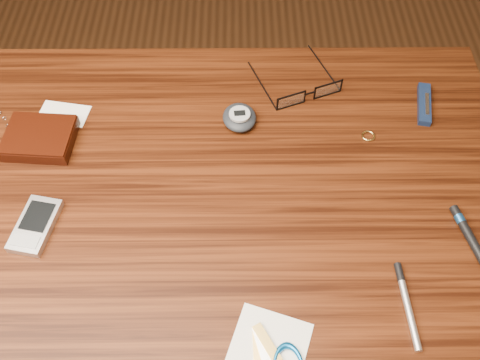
{
  "coord_description": "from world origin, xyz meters",
  "views": [
    {
      "loc": [
        0.04,
        -0.48,
        1.47
      ],
      "look_at": [
        0.04,
        0.02,
        0.76
      ],
      "focal_mm": 40.0,
      "sensor_mm": 36.0,
      "label": 1
    }
  ],
  "objects_px": {
    "pocket_knife": "(424,104)",
    "silver_pen": "(406,298)",
    "pda_phone": "(35,225)",
    "pedometer": "(239,117)",
    "desk": "(218,226)",
    "eyeglasses": "(308,92)",
    "wallet_and_card": "(40,137)"
  },
  "relations": [
    {
      "from": "pocket_knife",
      "to": "silver_pen",
      "type": "bearing_deg",
      "value": -105.41
    },
    {
      "from": "pda_phone",
      "to": "pedometer",
      "type": "distance_m",
      "value": 0.38
    },
    {
      "from": "pedometer",
      "to": "silver_pen",
      "type": "bearing_deg",
      "value": -55.36
    },
    {
      "from": "desk",
      "to": "eyeglasses",
      "type": "distance_m",
      "value": 0.29
    },
    {
      "from": "wallet_and_card",
      "to": "pocket_knife",
      "type": "height_order",
      "value": "wallet_and_card"
    },
    {
      "from": "eyeglasses",
      "to": "desk",
      "type": "bearing_deg",
      "value": -127.42
    },
    {
      "from": "pocket_knife",
      "to": "pedometer",
      "type": "bearing_deg",
      "value": -174.03
    },
    {
      "from": "wallet_and_card",
      "to": "pocket_knife",
      "type": "xyz_separation_m",
      "value": [
        0.68,
        0.08,
        -0.01
      ]
    },
    {
      "from": "pda_phone",
      "to": "pedometer",
      "type": "relative_size",
      "value": 1.45
    },
    {
      "from": "pedometer",
      "to": "desk",
      "type": "bearing_deg",
      "value": -103.95
    },
    {
      "from": "desk",
      "to": "pedometer",
      "type": "distance_m",
      "value": 0.2
    },
    {
      "from": "desk",
      "to": "silver_pen",
      "type": "bearing_deg",
      "value": -33.9
    },
    {
      "from": "desk",
      "to": "wallet_and_card",
      "type": "height_order",
      "value": "wallet_and_card"
    },
    {
      "from": "wallet_and_card",
      "to": "pda_phone",
      "type": "relative_size",
      "value": 1.42
    },
    {
      "from": "eyeglasses",
      "to": "silver_pen",
      "type": "height_order",
      "value": "eyeglasses"
    },
    {
      "from": "pda_phone",
      "to": "wallet_and_card",
      "type": "bearing_deg",
      "value": 98.9
    },
    {
      "from": "eyeglasses",
      "to": "pedometer",
      "type": "height_order",
      "value": "eyeglasses"
    },
    {
      "from": "silver_pen",
      "to": "pedometer",
      "type": "bearing_deg",
      "value": 124.64
    },
    {
      "from": "pda_phone",
      "to": "pedometer",
      "type": "bearing_deg",
      "value": 34.32
    },
    {
      "from": "desk",
      "to": "pda_phone",
      "type": "distance_m",
      "value": 0.3
    },
    {
      "from": "pocket_knife",
      "to": "silver_pen",
      "type": "xyz_separation_m",
      "value": [
        -0.1,
        -0.37,
        -0.0
      ]
    },
    {
      "from": "eyeglasses",
      "to": "pda_phone",
      "type": "distance_m",
      "value": 0.52
    },
    {
      "from": "pedometer",
      "to": "pocket_knife",
      "type": "xyz_separation_m",
      "value": [
        0.34,
        0.04,
        -0.01
      ]
    },
    {
      "from": "desk",
      "to": "wallet_and_card",
      "type": "relative_size",
      "value": 6.64
    },
    {
      "from": "eyeglasses",
      "to": "pda_phone",
      "type": "xyz_separation_m",
      "value": [
        -0.44,
        -0.27,
        -0.01
      ]
    },
    {
      "from": "pocket_knife",
      "to": "silver_pen",
      "type": "distance_m",
      "value": 0.39
    },
    {
      "from": "desk",
      "to": "wallet_and_card",
      "type": "distance_m",
      "value": 0.34
    },
    {
      "from": "desk",
      "to": "silver_pen",
      "type": "xyz_separation_m",
      "value": [
        0.27,
        -0.18,
        0.11
      ]
    },
    {
      "from": "eyeglasses",
      "to": "pedometer",
      "type": "xyz_separation_m",
      "value": [
        -0.13,
        -0.06,
        -0.0
      ]
    },
    {
      "from": "desk",
      "to": "pocket_knife",
      "type": "distance_m",
      "value": 0.43
    },
    {
      "from": "wallet_and_card",
      "to": "pda_phone",
      "type": "height_order",
      "value": "wallet_and_card"
    },
    {
      "from": "desk",
      "to": "pedometer",
      "type": "bearing_deg",
      "value": 76.05
    }
  ]
}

